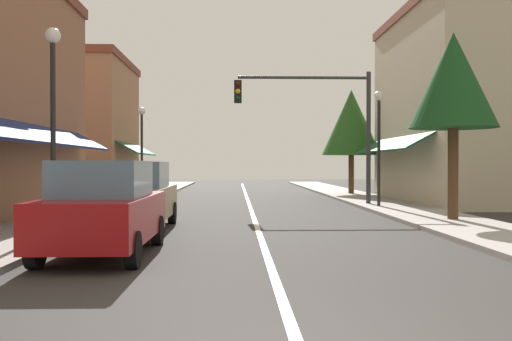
{
  "coord_description": "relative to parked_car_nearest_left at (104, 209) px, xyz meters",
  "views": [
    {
      "loc": [
        -0.59,
        -4.6,
        1.71
      ],
      "look_at": [
        0.07,
        13.23,
        1.51
      ],
      "focal_mm": 39.54,
      "sensor_mm": 36.0,
      "label": 1
    }
  ],
  "objects": [
    {
      "name": "sidewalk_right",
      "position": [
        8.54,
        12.04,
        -0.82
      ],
      "size": [
        2.6,
        56.0,
        0.12
      ],
      "primitive_type": "cube",
      "color": "#A39E99",
      "rests_on": "ground"
    },
    {
      "name": "ground_plane",
      "position": [
        3.04,
        12.04,
        -0.88
      ],
      "size": [
        80.0,
        80.0,
        0.0
      ],
      "primitive_type": "plane",
      "color": "#33302D"
    },
    {
      "name": "tree_right_far",
      "position": [
        8.74,
        19.78,
        3.08
      ],
      "size": [
        3.21,
        3.21,
        5.74
      ],
      "color": "#4C331E",
      "rests_on": "ground"
    },
    {
      "name": "tree_right_near",
      "position": [
        8.75,
        5.5,
        3.22
      ],
      "size": [
        2.52,
        2.52,
        5.52
      ],
      "color": "#4C331E",
      "rests_on": "ground"
    },
    {
      "name": "traffic_signal_mast_arm",
      "position": [
        5.87,
        11.97,
        2.88
      ],
      "size": [
        5.52,
        0.5,
        5.44
      ],
      "color": "#333333",
      "rests_on": "ground"
    },
    {
      "name": "lane_center_stripe",
      "position": [
        3.04,
        12.04,
        -0.88
      ],
      "size": [
        0.14,
        52.0,
        0.01
      ],
      "primitive_type": "cube",
      "color": "silver",
      "rests_on": "ground"
    },
    {
      "name": "parked_car_nearest_left",
      "position": [
        0.0,
        0.0,
        0.0
      ],
      "size": [
        1.81,
        4.12,
        1.77
      ],
      "rotation": [
        0.0,
        0.0,
        -0.01
      ],
      "color": "maroon",
      "rests_on": "ground"
    },
    {
      "name": "storefront_far_left",
      "position": [
        -6.17,
        22.04,
        2.99
      ],
      "size": [
        6.13,
        8.2,
        7.72
      ],
      "color": "#9E6B4C",
      "rests_on": "ground"
    },
    {
      "name": "parked_car_second_left",
      "position": [
        -0.16,
        4.24,
        0.0
      ],
      "size": [
        1.79,
        4.1,
        1.77
      ],
      "rotation": [
        0.0,
        0.0,
        -0.0
      ],
      "color": "brown",
      "rests_on": "ground"
    },
    {
      "name": "sidewalk_left",
      "position": [
        -2.46,
        12.04,
        -0.82
      ],
      "size": [
        2.6,
        56.0,
        0.12
      ],
      "primitive_type": "cube",
      "color": "gray",
      "rests_on": "ground"
    },
    {
      "name": "street_lamp_left_near",
      "position": [
        -1.79,
        2.68,
        2.4
      ],
      "size": [
        0.36,
        0.36,
        4.87
      ],
      "color": "black",
      "rests_on": "ground"
    },
    {
      "name": "street_lamp_left_far",
      "position": [
        -2.11,
        17.08,
        2.16
      ],
      "size": [
        0.36,
        0.36,
        4.47
      ],
      "color": "black",
      "rests_on": "ground"
    },
    {
      "name": "storefront_right_block",
      "position": [
        12.35,
        14.04,
        3.42
      ],
      "size": [
        6.34,
        10.2,
        8.6
      ],
      "color": "#BCAD8E",
      "rests_on": "ground"
    },
    {
      "name": "street_lamp_right_mid",
      "position": [
        7.88,
        10.54,
        2.16
      ],
      "size": [
        0.36,
        0.36,
        4.46
      ],
      "color": "black",
      "rests_on": "ground"
    }
  ]
}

